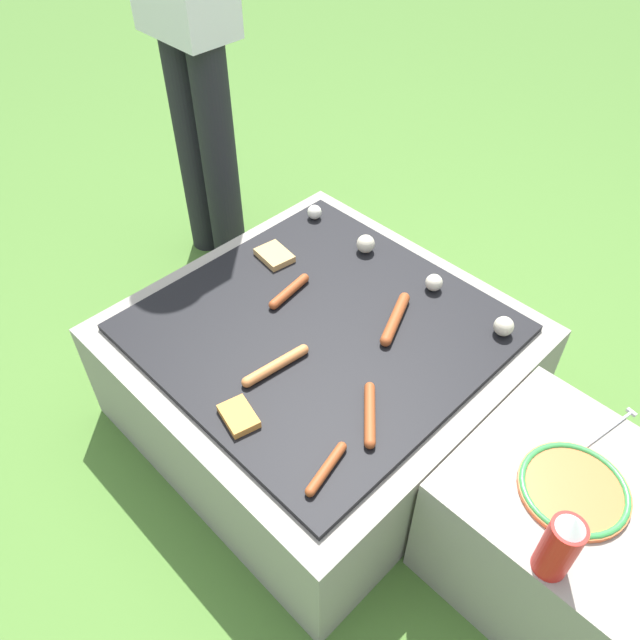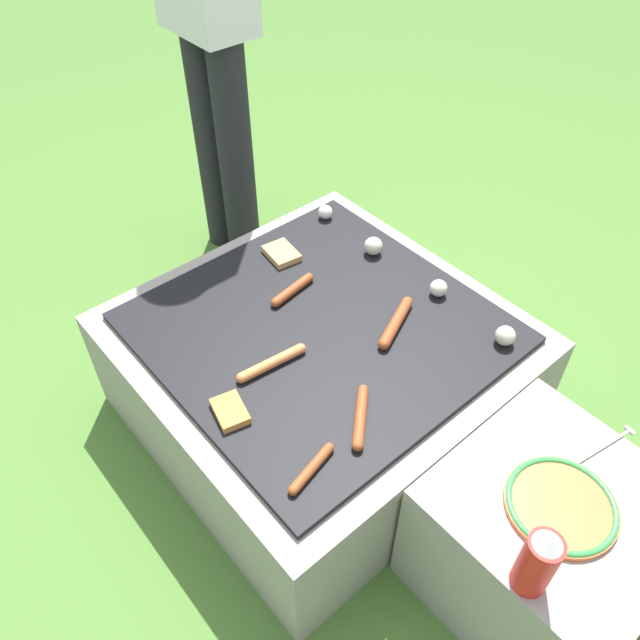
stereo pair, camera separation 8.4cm
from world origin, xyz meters
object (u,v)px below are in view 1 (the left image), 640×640
Objects in this scene: plate_colorful at (574,489)px; fork_utensil at (609,429)px; sausage_front_center at (395,319)px; condiment_bottle at (560,545)px.

plate_colorful is 1.18× the size of fork_utensil.
plate_colorful reaches higher than fork_utensil.
sausage_front_center is at bearing -171.91° from fork_utensil.
fork_utensil is at bearing 8.09° from sausage_front_center.
plate_colorful is at bearing -84.17° from fork_utensil.
plate_colorful is at bearing 104.91° from condiment_bottle.
fork_utensil is at bearing 100.18° from condiment_bottle.
condiment_bottle is at bearing -79.82° from fork_utensil.
condiment_bottle is (0.05, -0.18, 0.08)m from plate_colorful.
fork_utensil is at bearing 95.83° from plate_colorful.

